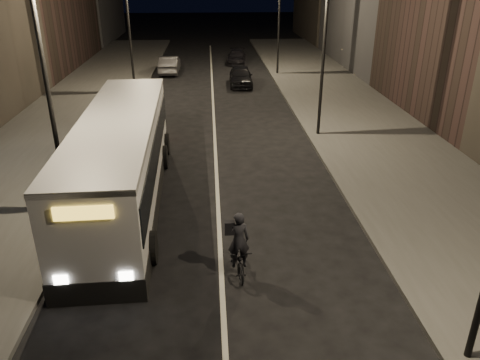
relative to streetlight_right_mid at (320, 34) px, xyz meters
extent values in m
plane|color=black|center=(-5.33, -12.00, -5.36)|extent=(180.00, 180.00, 0.00)
cube|color=#383836|center=(3.17, 2.00, -5.28)|extent=(7.00, 70.00, 0.16)
cube|color=#383836|center=(-13.83, 2.00, -5.28)|extent=(7.00, 70.00, 0.16)
cylinder|color=black|center=(0.27, 0.00, -1.20)|extent=(0.16, 0.16, 8.00)
cylinder|color=black|center=(0.27, 16.00, -1.20)|extent=(0.16, 0.16, 8.00)
cylinder|color=black|center=(-10.93, -8.00, -1.20)|extent=(0.16, 0.16, 8.00)
cylinder|color=black|center=(-10.93, 10.00, -1.20)|extent=(0.16, 0.16, 8.00)
cube|color=silver|center=(-8.93, -7.11, -3.68)|extent=(3.04, 12.71, 3.37)
cube|color=black|center=(-8.93, -7.11, -3.20)|extent=(3.11, 12.29, 1.21)
cube|color=silver|center=(-8.93, -7.11, -2.04)|extent=(3.06, 12.71, 0.19)
cube|color=gold|center=(-8.73, -13.42, -2.52)|extent=(1.48, 0.17, 0.37)
cylinder|color=black|center=(-10.10, -11.57, -4.83)|extent=(0.40, 1.06, 1.05)
cylinder|color=black|center=(-7.47, -11.48, -4.83)|extent=(0.40, 1.06, 1.05)
cylinder|color=black|center=(-10.38, -3.15, -4.83)|extent=(0.40, 1.06, 1.05)
cylinder|color=black|center=(-7.75, -3.07, -4.83)|extent=(0.40, 1.06, 1.05)
imported|color=black|center=(-4.83, -12.17, -4.88)|extent=(0.83, 1.90, 0.97)
imported|color=black|center=(-4.83, -12.37, -4.12)|extent=(0.68, 0.49, 1.77)
imported|color=black|center=(-3.11, 12.26, -4.63)|extent=(1.85, 4.35, 1.47)
imported|color=#333335|center=(-8.93, 17.30, -4.62)|extent=(1.65, 4.53, 1.48)
imported|color=black|center=(-2.89, 21.57, -4.76)|extent=(2.12, 4.30, 1.20)
camera|label=1|loc=(-5.53, -23.82, 2.98)|focal=35.00mm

